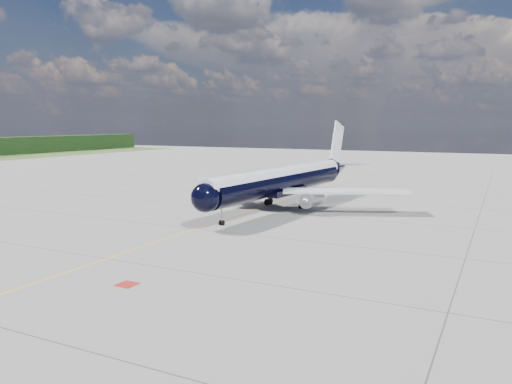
# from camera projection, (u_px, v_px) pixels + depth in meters

# --- Properties ---
(ground) EXTENTS (320.00, 320.00, 0.00)m
(ground) POSITION_uv_depth(u_px,v_px,m) (267.00, 205.00, 77.59)
(ground) COLOR gray
(ground) RESTS_ON ground
(taxiway_centerline) EXTENTS (0.16, 160.00, 0.01)m
(taxiway_centerline) POSITION_uv_depth(u_px,v_px,m) (253.00, 210.00, 73.16)
(taxiway_centerline) COLOR yellow
(taxiway_centerline) RESTS_ON ground
(red_marking) EXTENTS (1.60, 1.60, 0.01)m
(red_marking) POSITION_uv_depth(u_px,v_px,m) (127.00, 284.00, 39.15)
(red_marking) COLOR maroon
(red_marking) RESTS_ON ground
(main_airliner) EXTENTS (37.06, 45.27, 13.07)m
(main_airliner) POSITION_uv_depth(u_px,v_px,m) (285.00, 180.00, 75.33)
(main_airliner) COLOR black
(main_airliner) RESTS_ON ground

